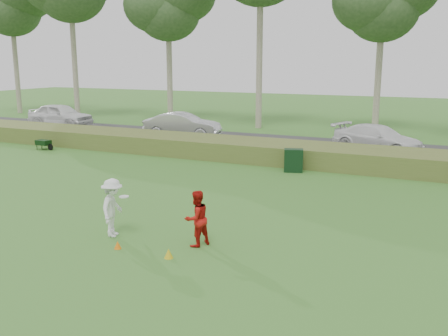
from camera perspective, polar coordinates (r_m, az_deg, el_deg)
The scene contains 15 objects.
ground at distance 13.72m, azimuth -7.09°, elevation -8.56°, with size 120.00×120.00×0.00m, color #316D24.
reed_strip at distance 24.26m, azimuth 7.94°, elevation 1.68°, with size 80.00×3.00×0.90m, color #506227.
park_road at distance 29.08m, azimuth 10.80°, elevation 2.49°, with size 80.00×6.00×0.06m, color #2D2D2D.
tree_0 at distance 50.61m, azimuth -23.19°, elevation 16.82°, with size 6.76×6.76×13.00m.
tree_2 at distance 40.82m, azimuth -6.41°, elevation 17.97°, with size 6.50×6.50×12.00m.
tree_4 at distance 35.88m, azimuth 17.71°, elevation 17.68°, with size 6.24×6.24×11.50m.
player_white at distance 14.27m, azimuth -12.61°, elevation -4.45°, with size 0.98×1.19×1.65m.
player_red at distance 13.24m, azimuth -3.15°, elevation -5.78°, with size 0.73×0.57×1.51m, color #B6140F.
cone_orange at distance 13.52m, azimuth -12.06°, elevation -8.59°, with size 0.19×0.19×0.21m, color orange.
cone_yellow at distance 12.70m, azimuth -6.35°, elevation -9.67°, with size 0.23×0.23×0.25m, color gold.
utility_cabinet at distance 22.21m, azimuth 7.94°, elevation 0.86°, with size 0.82×0.51×1.02m, color black.
wheelbarrow at distance 29.23m, azimuth -19.91°, elevation 2.73°, with size 1.09×0.56×0.54m.
car_left at distance 38.71m, azimuth -18.19°, elevation 5.78°, with size 1.99×4.94×1.68m, color white.
car_mid at distance 31.42m, azimuth -4.76°, elevation 4.88°, with size 1.66×4.77×1.57m, color silver.
car_right at distance 27.71m, azimuth 17.19°, elevation 3.23°, with size 1.99×4.90×1.42m, color white.
Camera 1 is at (6.85, -10.85, 4.85)m, focal length 40.00 mm.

